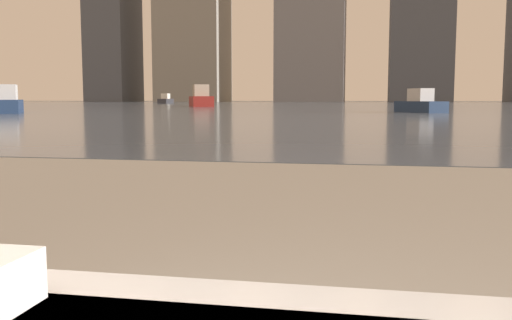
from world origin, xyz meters
The scene contains 6 objects.
harbor_water centered at (0.00, 62.00, 0.01)m, with size 180.00×110.00×0.01m.
harbor_boat_0 centered at (-14.57, 51.19, 0.72)m, with size 3.69×5.66×2.01m.
harbor_boat_2 centered at (-27.81, 78.37, 0.51)m, with size 1.49×3.85×1.42m.
harbor_boat_4 centered at (-18.18, 27.30, 0.53)m, with size 3.13×4.12×1.49m.
harbor_boat_5 centered at (3.34, 32.44, 0.47)m, with size 2.67×3.63×1.30m.
skyline_tower_0 centered at (-53.81, 118.00, 13.60)m, with size 8.73×12.14×27.20m.
Camera 1 is at (0.41, 0.13, 0.80)m, focal length 40.00 mm.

